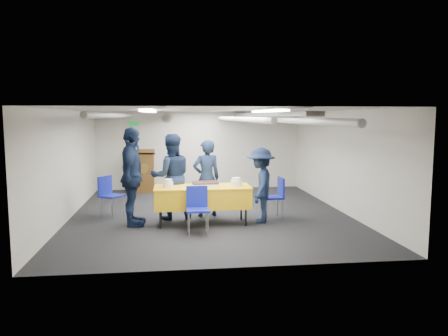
{
  "coord_description": "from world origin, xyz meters",
  "views": [
    {
      "loc": [
        -0.86,
        -9.48,
        2.16
      ],
      "look_at": [
        0.29,
        -0.2,
        1.05
      ],
      "focal_mm": 35.0,
      "sensor_mm": 36.0,
      "label": 1
    }
  ],
  "objects_px": {
    "chair_right": "(276,193)",
    "sailor_a": "(207,178)",
    "sailor_b": "(171,177)",
    "sailor_c": "(132,177)",
    "sailor_d": "(260,185)",
    "chair_near": "(197,205)",
    "podium": "(144,171)",
    "chair_left": "(109,192)",
    "sheet_cake": "(205,184)",
    "serving_table": "(202,197)"
  },
  "relations": [
    {
      "from": "sailor_c",
      "to": "sailor_d",
      "type": "xyz_separation_m",
      "value": [
        2.57,
        -0.03,
        -0.21
      ]
    },
    {
      "from": "sailor_d",
      "to": "chair_left",
      "type": "bearing_deg",
      "value": -89.72
    },
    {
      "from": "serving_table",
      "to": "sailor_b",
      "type": "distance_m",
      "value": 0.9
    },
    {
      "from": "serving_table",
      "to": "chair_right",
      "type": "bearing_deg",
      "value": 11.66
    },
    {
      "from": "chair_right",
      "to": "sailor_d",
      "type": "bearing_deg",
      "value": -142.66
    },
    {
      "from": "sheet_cake",
      "to": "podium",
      "type": "relative_size",
      "value": 0.43
    },
    {
      "from": "serving_table",
      "to": "sailor_c",
      "type": "relative_size",
      "value": 0.98
    },
    {
      "from": "sheet_cake",
      "to": "podium",
      "type": "height_order",
      "value": "podium"
    },
    {
      "from": "sailor_b",
      "to": "sailor_c",
      "type": "relative_size",
      "value": 0.92
    },
    {
      "from": "sheet_cake",
      "to": "sailor_d",
      "type": "distance_m",
      "value": 1.13
    },
    {
      "from": "chair_right",
      "to": "sailor_d",
      "type": "height_order",
      "value": "sailor_d"
    },
    {
      "from": "chair_right",
      "to": "sailor_d",
      "type": "relative_size",
      "value": 0.57
    },
    {
      "from": "sailor_b",
      "to": "chair_left",
      "type": "bearing_deg",
      "value": -24.46
    },
    {
      "from": "chair_right",
      "to": "sailor_a",
      "type": "distance_m",
      "value": 1.53
    },
    {
      "from": "serving_table",
      "to": "sailor_b",
      "type": "relative_size",
      "value": 1.06
    },
    {
      "from": "podium",
      "to": "chair_left",
      "type": "xyz_separation_m",
      "value": [
        -0.6,
        -2.97,
        -0.08
      ]
    },
    {
      "from": "serving_table",
      "to": "sailor_b",
      "type": "bearing_deg",
      "value": 138.0
    },
    {
      "from": "chair_near",
      "to": "chair_left",
      "type": "height_order",
      "value": "same"
    },
    {
      "from": "chair_near",
      "to": "chair_left",
      "type": "distance_m",
      "value": 2.43
    },
    {
      "from": "chair_left",
      "to": "sheet_cake",
      "type": "bearing_deg",
      "value": -25.7
    },
    {
      "from": "sailor_b",
      "to": "sailor_a",
      "type": "bearing_deg",
      "value": -177.44
    },
    {
      "from": "chair_near",
      "to": "chair_right",
      "type": "relative_size",
      "value": 1.0
    },
    {
      "from": "chair_right",
      "to": "chair_near",
      "type": "bearing_deg",
      "value": -150.63
    },
    {
      "from": "serving_table",
      "to": "sailor_c",
      "type": "height_order",
      "value": "sailor_c"
    },
    {
      "from": "chair_right",
      "to": "chair_left",
      "type": "bearing_deg",
      "value": 169.97
    },
    {
      "from": "sailor_c",
      "to": "sailor_d",
      "type": "relative_size",
      "value": 1.27
    },
    {
      "from": "podium",
      "to": "sailor_b",
      "type": "relative_size",
      "value": 0.7
    },
    {
      "from": "serving_table",
      "to": "sailor_d",
      "type": "distance_m",
      "value": 1.21
    },
    {
      "from": "sailor_b",
      "to": "sailor_c",
      "type": "distance_m",
      "value": 0.92
    },
    {
      "from": "chair_right",
      "to": "sailor_d",
      "type": "distance_m",
      "value": 0.57
    },
    {
      "from": "chair_near",
      "to": "sailor_c",
      "type": "xyz_separation_m",
      "value": [
        -1.24,
        0.7,
        0.45
      ]
    },
    {
      "from": "podium",
      "to": "sailor_b",
      "type": "bearing_deg",
      "value": -77.41
    },
    {
      "from": "chair_right",
      "to": "sailor_c",
      "type": "xyz_separation_m",
      "value": [
        -2.98,
        -0.28,
        0.45
      ]
    },
    {
      "from": "sheet_cake",
      "to": "podium",
      "type": "xyz_separation_m",
      "value": [
        -1.43,
        3.94,
        -0.2
      ]
    },
    {
      "from": "podium",
      "to": "chair_near",
      "type": "relative_size",
      "value": 1.44
    },
    {
      "from": "chair_near",
      "to": "sailor_b",
      "type": "distance_m",
      "value": 1.35
    },
    {
      "from": "podium",
      "to": "chair_left",
      "type": "height_order",
      "value": "podium"
    },
    {
      "from": "chair_left",
      "to": "chair_near",
      "type": "bearing_deg",
      "value": -41.43
    },
    {
      "from": "chair_left",
      "to": "chair_right",
      "type": "bearing_deg",
      "value": -10.03
    },
    {
      "from": "serving_table",
      "to": "podium",
      "type": "xyz_separation_m",
      "value": [
        -1.37,
        3.93,
        0.05
      ]
    },
    {
      "from": "sheet_cake",
      "to": "podium",
      "type": "distance_m",
      "value": 4.2
    },
    {
      "from": "sailor_d",
      "to": "chair_right",
      "type": "bearing_deg",
      "value": 144.25
    },
    {
      "from": "chair_near",
      "to": "chair_right",
      "type": "distance_m",
      "value": 2.0
    },
    {
      "from": "chair_right",
      "to": "sailor_b",
      "type": "distance_m",
      "value": 2.26
    },
    {
      "from": "sailor_c",
      "to": "sheet_cake",
      "type": "bearing_deg",
      "value": -90.12
    },
    {
      "from": "chair_left",
      "to": "sailor_b",
      "type": "relative_size",
      "value": 0.48
    },
    {
      "from": "chair_near",
      "to": "podium",
      "type": "bearing_deg",
      "value": 105.01
    },
    {
      "from": "sheet_cake",
      "to": "chair_left",
      "type": "distance_m",
      "value": 2.27
    },
    {
      "from": "chair_near",
      "to": "sailor_a",
      "type": "height_order",
      "value": "sailor_a"
    },
    {
      "from": "chair_left",
      "to": "sailor_d",
      "type": "bearing_deg",
      "value": -16.63
    }
  ]
}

